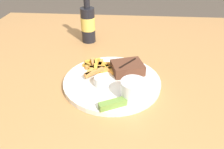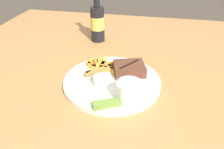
{
  "view_description": "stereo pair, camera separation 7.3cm",
  "coord_description": "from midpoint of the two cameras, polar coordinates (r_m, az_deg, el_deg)",
  "views": [
    {
      "loc": [
        0.05,
        -0.61,
        1.16
      ],
      "look_at": [
        0.0,
        0.0,
        0.76
      ],
      "focal_mm": 35.0,
      "sensor_mm": 36.0,
      "label": 1
    },
    {
      "loc": [
        0.12,
        -0.6,
        1.16
      ],
      "look_at": [
        0.0,
        0.0,
        0.76
      ],
      "focal_mm": 35.0,
      "sensor_mm": 36.0,
      "label": 2
    }
  ],
  "objects": [
    {
      "name": "coleslaw_cup",
      "position": [
        0.64,
        2.32,
        -3.89
      ],
      "size": [
        0.07,
        0.07,
        0.06
      ],
      "color": "white",
      "rests_on": "dinner_plate"
    },
    {
      "name": "dinner_plate",
      "position": [
        0.74,
        -2.8,
        -1.97
      ],
      "size": [
        0.33,
        0.33,
        0.02
      ],
      "color": "silver",
      "rests_on": "dining_table"
    },
    {
      "name": "dining_table",
      "position": [
        0.78,
        -2.67,
        -5.91
      ],
      "size": [
        1.46,
        1.52,
        0.73
      ],
      "color": "#A87542",
      "rests_on": "ground_plane"
    },
    {
      "name": "beer_bottle",
      "position": [
        1.04,
        -8.37,
        13.17
      ],
      "size": [
        0.07,
        0.07,
        0.26
      ],
      "color": "black",
      "rests_on": "dining_table"
    },
    {
      "name": "fork_utensil",
      "position": [
        0.77,
        -8.68,
        0.15
      ],
      "size": [
        0.13,
        0.05,
        0.0
      ],
      "rotation": [
        0.0,
        0.0,
        5.96
      ],
      "color": "#B7B7BC",
      "rests_on": "dinner_plate"
    },
    {
      "name": "steak_portion",
      "position": [
        0.77,
        1.37,
        1.71
      ],
      "size": [
        0.13,
        0.11,
        0.04
      ],
      "color": "#512D1E",
      "rests_on": "dinner_plate"
    },
    {
      "name": "fries_pile",
      "position": [
        0.79,
        -6.56,
        1.79
      ],
      "size": [
        0.13,
        0.15,
        0.02
      ],
      "color": "gold",
      "rests_on": "dinner_plate"
    },
    {
      "name": "pickle_spear",
      "position": [
        0.62,
        -3.24,
        -7.82
      ],
      "size": [
        0.08,
        0.06,
        0.02
      ],
      "color": "olive",
      "rests_on": "dinner_plate"
    },
    {
      "name": "dipping_sauce_cup",
      "position": [
        0.7,
        -5.6,
        -1.78
      ],
      "size": [
        0.05,
        0.05,
        0.03
      ],
      "color": "silver",
      "rests_on": "dinner_plate"
    }
  ]
}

